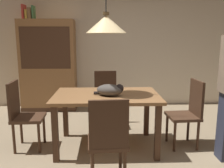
{
  "coord_description": "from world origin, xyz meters",
  "views": [
    {
      "loc": [
        -0.17,
        -2.66,
        1.49
      ],
      "look_at": [
        -0.05,
        0.66,
        0.85
      ],
      "focal_mm": 38.47,
      "sensor_mm": 36.0,
      "label": 1
    }
  ],
  "objects_px": {
    "dining_table": "(106,102)",
    "chair_near_front": "(108,138)",
    "cat_sleeping": "(110,90)",
    "book_yellow_short": "(27,15)",
    "chair_right_side": "(189,110)",
    "pendant_lamp": "(106,24)",
    "book_brown_thick": "(31,14)",
    "chair_far_back": "(106,96)",
    "hutch_bookcase": "(49,67)",
    "book_green_slim": "(34,13)",
    "book_red_tall": "(24,12)",
    "chair_left_side": "(22,112)"
  },
  "relations": [
    {
      "from": "cat_sleeping",
      "to": "pendant_lamp",
      "type": "relative_size",
      "value": 0.31
    },
    {
      "from": "pendant_lamp",
      "to": "book_green_slim",
      "type": "xyz_separation_m",
      "value": [
        -1.42,
        1.86,
        0.32
      ]
    },
    {
      "from": "pendant_lamp",
      "to": "book_yellow_short",
      "type": "height_order",
      "value": "pendant_lamp"
    },
    {
      "from": "pendant_lamp",
      "to": "hutch_bookcase",
      "type": "height_order",
      "value": "pendant_lamp"
    },
    {
      "from": "pendant_lamp",
      "to": "book_green_slim",
      "type": "height_order",
      "value": "pendant_lamp"
    },
    {
      "from": "pendant_lamp",
      "to": "hutch_bookcase",
      "type": "relative_size",
      "value": 0.7
    },
    {
      "from": "book_red_tall",
      "to": "book_yellow_short",
      "type": "height_order",
      "value": "book_red_tall"
    },
    {
      "from": "chair_far_back",
      "to": "hutch_bookcase",
      "type": "relative_size",
      "value": 0.5
    },
    {
      "from": "chair_left_side",
      "to": "pendant_lamp",
      "type": "relative_size",
      "value": 0.72
    },
    {
      "from": "dining_table",
      "to": "chair_near_front",
      "type": "relative_size",
      "value": 1.51
    },
    {
      "from": "pendant_lamp",
      "to": "book_brown_thick",
      "type": "distance_m",
      "value": 2.39
    },
    {
      "from": "dining_table",
      "to": "book_green_slim",
      "type": "relative_size",
      "value": 5.38
    },
    {
      "from": "dining_table",
      "to": "hutch_bookcase",
      "type": "bearing_deg",
      "value": 122.33
    },
    {
      "from": "dining_table",
      "to": "chair_right_side",
      "type": "xyz_separation_m",
      "value": [
        1.13,
        0.0,
        -0.14
      ]
    },
    {
      "from": "dining_table",
      "to": "chair_right_side",
      "type": "bearing_deg",
      "value": 0.25
    },
    {
      "from": "hutch_bookcase",
      "to": "book_red_tall",
      "type": "height_order",
      "value": "book_red_tall"
    },
    {
      "from": "pendant_lamp",
      "to": "book_red_tall",
      "type": "height_order",
      "value": "pendant_lamp"
    },
    {
      "from": "book_green_slim",
      "to": "chair_right_side",
      "type": "bearing_deg",
      "value": -36.05
    },
    {
      "from": "book_brown_thick",
      "to": "book_yellow_short",
      "type": "bearing_deg",
      "value": 180.0
    },
    {
      "from": "chair_right_side",
      "to": "chair_near_front",
      "type": "height_order",
      "value": "same"
    },
    {
      "from": "book_yellow_short",
      "to": "chair_right_side",
      "type": "bearing_deg",
      "value": -34.71
    },
    {
      "from": "dining_table",
      "to": "pendant_lamp",
      "type": "relative_size",
      "value": 1.08
    },
    {
      "from": "cat_sleeping",
      "to": "book_green_slim",
      "type": "relative_size",
      "value": 1.55
    },
    {
      "from": "pendant_lamp",
      "to": "book_brown_thick",
      "type": "xyz_separation_m",
      "value": [
        -1.48,
        1.86,
        0.3
      ]
    },
    {
      "from": "dining_table",
      "to": "book_yellow_short",
      "type": "xyz_separation_m",
      "value": [
        -1.55,
        1.86,
        1.29
      ]
    },
    {
      "from": "chair_near_front",
      "to": "book_red_tall",
      "type": "height_order",
      "value": "book_red_tall"
    },
    {
      "from": "chair_right_side",
      "to": "book_red_tall",
      "type": "bearing_deg",
      "value": 145.86
    },
    {
      "from": "dining_table",
      "to": "chair_far_back",
      "type": "xyz_separation_m",
      "value": [
        -0.0,
        0.88,
        -0.14
      ]
    },
    {
      "from": "chair_left_side",
      "to": "hutch_bookcase",
      "type": "bearing_deg",
      "value": 91.45
    },
    {
      "from": "dining_table",
      "to": "chair_near_front",
      "type": "bearing_deg",
      "value": -89.65
    },
    {
      "from": "chair_far_back",
      "to": "book_red_tall",
      "type": "relative_size",
      "value": 3.32
    },
    {
      "from": "hutch_bookcase",
      "to": "book_brown_thick",
      "type": "bearing_deg",
      "value": 179.72
    },
    {
      "from": "chair_left_side",
      "to": "chair_near_front",
      "type": "distance_m",
      "value": 1.43
    },
    {
      "from": "chair_far_back",
      "to": "book_brown_thick",
      "type": "bearing_deg",
      "value": 146.4
    },
    {
      "from": "chair_right_side",
      "to": "hutch_bookcase",
      "type": "bearing_deg",
      "value": 141.2
    },
    {
      "from": "cat_sleeping",
      "to": "hutch_bookcase",
      "type": "bearing_deg",
      "value": 122.34
    },
    {
      "from": "dining_table",
      "to": "pendant_lamp",
      "type": "bearing_deg",
      "value": 104.04
    },
    {
      "from": "book_green_slim",
      "to": "book_yellow_short",
      "type": "bearing_deg",
      "value": 180.0
    },
    {
      "from": "chair_left_side",
      "to": "chair_far_back",
      "type": "xyz_separation_m",
      "value": [
        1.12,
        0.88,
        0.0
      ]
    },
    {
      "from": "hutch_bookcase",
      "to": "book_yellow_short",
      "type": "distance_m",
      "value": 1.11
    },
    {
      "from": "chair_far_back",
      "to": "cat_sleeping",
      "type": "distance_m",
      "value": 1.01
    },
    {
      "from": "chair_far_back",
      "to": "cat_sleeping",
      "type": "xyz_separation_m",
      "value": [
        0.06,
        -0.96,
        0.32
      ]
    },
    {
      "from": "book_green_slim",
      "to": "dining_table",
      "type": "bearing_deg",
      "value": -52.65
    },
    {
      "from": "book_yellow_short",
      "to": "pendant_lamp",
      "type": "bearing_deg",
      "value": -50.2
    },
    {
      "from": "hutch_bookcase",
      "to": "book_red_tall",
      "type": "distance_m",
      "value": 1.18
    },
    {
      "from": "chair_right_side",
      "to": "book_yellow_short",
      "type": "bearing_deg",
      "value": 145.29
    },
    {
      "from": "hutch_bookcase",
      "to": "book_green_slim",
      "type": "height_order",
      "value": "book_green_slim"
    },
    {
      "from": "cat_sleeping",
      "to": "book_yellow_short",
      "type": "height_order",
      "value": "book_yellow_short"
    },
    {
      "from": "chair_far_back",
      "to": "chair_near_front",
      "type": "distance_m",
      "value": 1.76
    },
    {
      "from": "chair_left_side",
      "to": "cat_sleeping",
      "type": "xyz_separation_m",
      "value": [
        1.18,
        -0.08,
        0.32
      ]
    }
  ]
}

